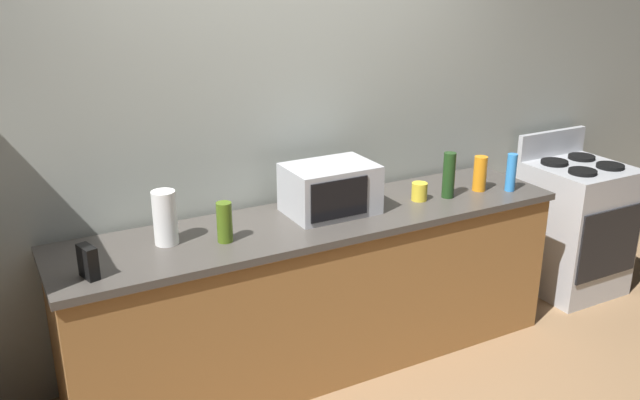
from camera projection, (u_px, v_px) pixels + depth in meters
ground_plane at (355, 398)px, 3.61m from camera, size 8.00×8.00×0.00m
back_wall at (286, 120)px, 3.82m from camera, size 6.40×0.10×2.70m
counter_run at (320, 292)px, 3.79m from camera, size 2.84×0.64×0.90m
stove_range at (574, 226)px, 4.68m from camera, size 0.60×0.61×1.08m
microwave at (330, 189)px, 3.67m from camera, size 0.48×0.35×0.27m
paper_towel_roll at (165, 218)px, 3.26m from camera, size 0.12×0.12×0.27m
cordless_phone at (88, 262)px, 2.93m from camera, size 0.08×0.12×0.15m
bottle_dish_soap at (480, 174)px, 4.03m from camera, size 0.08×0.08×0.21m
bottle_wine at (449, 175)px, 3.90m from camera, size 0.07×0.07×0.27m
bottle_olive_oil at (225, 222)px, 3.30m from camera, size 0.08×0.08×0.20m
bottle_spray_cleaner at (511, 172)px, 4.02m from camera, size 0.06×0.06×0.23m
mug_yellow at (419, 192)px, 3.88m from camera, size 0.09×0.09×0.10m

